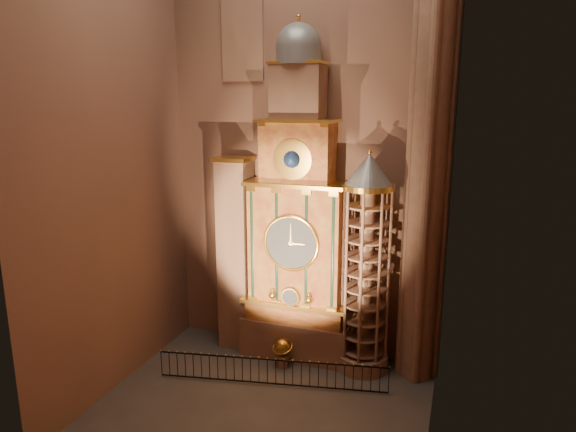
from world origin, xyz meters
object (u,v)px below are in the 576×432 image
at_px(astronomical_clock, 297,231).
at_px(portrait_tower, 236,253).
at_px(stair_turret, 366,267).
at_px(celestial_globe, 283,350).
at_px(iron_railing, 272,372).

height_order(astronomical_clock, portrait_tower, astronomical_clock).
distance_m(portrait_tower, stair_turret, 6.91).
relative_size(astronomical_clock, stair_turret, 1.55).
xyz_separation_m(astronomical_clock, stair_turret, (3.50, -0.26, -1.41)).
xyz_separation_m(portrait_tower, celestial_globe, (3.12, -1.50, -4.26)).
relative_size(astronomical_clock, iron_railing, 1.59).
xyz_separation_m(portrait_tower, stair_turret, (6.90, -0.28, 0.12)).
relative_size(stair_turret, celestial_globe, 7.31).
relative_size(portrait_tower, celestial_globe, 6.90).
xyz_separation_m(portrait_tower, iron_railing, (3.23, -3.32, -4.45)).
bearing_deg(celestial_globe, portrait_tower, 154.41).
height_order(portrait_tower, iron_railing, portrait_tower).
bearing_deg(astronomical_clock, celestial_globe, -100.61).
distance_m(astronomical_clock, celestial_globe, 5.98).
height_order(portrait_tower, stair_turret, stair_turret).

